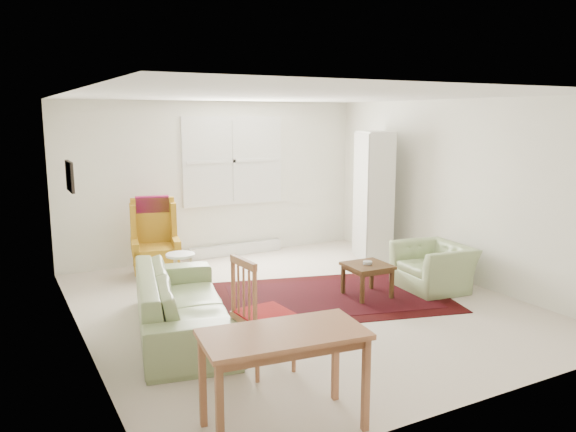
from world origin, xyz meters
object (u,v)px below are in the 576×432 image
coffee_table (367,280)px  stool (181,272)px  desk (284,380)px  sofa (182,291)px  wingback_chair (155,238)px  armchair (434,263)px  cabinet (374,196)px  desk_chair (265,313)px

coffee_table → stool: (-2.00, 1.37, 0.04)m
coffee_table → desk: 3.23m
sofa → stool: (0.43, 1.42, -0.21)m
stool → wingback_chair: bearing=96.8°
coffee_table → wingback_chair: bearing=133.5°
coffee_table → desk: bearing=-137.1°
armchair → coffee_table: armchair is taller
cabinet → desk: cabinet is taller
desk → stool: bearing=84.2°
armchair → desk_chair: desk_chair is taller
coffee_table → cabinet: (1.20, 1.50, 0.80)m
sofa → wingback_chair: 2.29m
coffee_table → desk_chair: (-2.05, -1.24, 0.31)m
sofa → cabinet: cabinet is taller
desk → sofa: bearing=91.9°
sofa → wingback_chair: bearing=3.6°
sofa → cabinet: size_ratio=1.13×
stool → desk_chair: (-0.05, -2.61, 0.28)m
wingback_chair → desk: bearing=-82.5°
cabinet → stool: bearing=-158.1°
desk_chair → cabinet: bearing=-54.0°
armchair → stool: bearing=-111.7°
sofa → stool: bearing=-4.9°
desk → desk_chair: 1.01m
sofa → desk_chair: size_ratio=2.16×
stool → armchair: bearing=-27.1°
stool → cabinet: size_ratio=0.25×
armchair → coffee_table: (-0.97, 0.15, -0.14)m
desk → cabinet: bearing=46.0°
armchair → desk_chair: size_ratio=0.87×
sofa → desk: 2.15m
armchair → wingback_chair: size_ratio=0.82×
wingback_chair → armchair: bearing=-26.7°
coffee_table → desk: size_ratio=0.44×
armchair → stool: (-2.97, 1.52, -0.11)m
wingback_chair → stool: wingback_chair is taller
armchair → desk: size_ratio=0.78×
sofa → desk: bearing=-166.2°
armchair → desk: (-3.33, -2.05, 0.02)m
cabinet → desk_chair: 4.28m
sofa → armchair: size_ratio=2.48×
wingback_chair → cabinet: 3.41m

